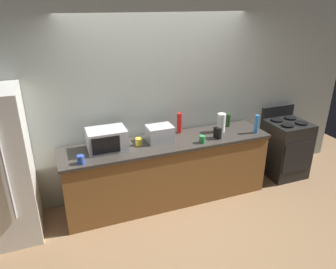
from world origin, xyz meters
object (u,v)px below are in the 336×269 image
Objects in this scene: microwave at (107,140)px; bottle_spray_cleaner at (256,124)px; cordless_phone at (217,133)px; toaster_oven at (160,134)px; mug_green at (202,139)px; bottle_wine at (228,120)px; stove_range at (285,148)px; mug_blue at (81,160)px; paper_towel_roll at (221,123)px; bottle_hot_sauce at (179,123)px; mug_yellow at (139,142)px.

microwave is 2.08m from bottle_spray_cleaner.
toaster_oven is at bearing 152.21° from cordless_phone.
mug_green is (0.50, -0.26, -0.06)m from toaster_oven.
cordless_phone is 0.81× the size of bottle_wine.
stove_range is at bearing -7.17° from cordless_phone.
stove_range is 2.16m from toaster_oven.
mug_blue is at bearing 169.50° from cordless_phone.
bottle_hot_sauce is at bearing 162.32° from paper_towel_roll.
stove_range is at bearing -0.61° from mug_yellow.
mug_green is at bearing -177.62° from bottle_spray_cleaner.
mug_yellow is at bearing 164.35° from mug_green.
bottle_hot_sauce is 1.55× the size of bottle_wine.
stove_range reaches higher than mug_blue.
microwave is 1.78× the size of paper_towel_roll.
stove_range is 11.15× the size of mug_green.
bottle_wine is 1.91× the size of mug_yellow.
bottle_wine is 1.92× the size of mug_green.
cordless_phone is (-0.16, -0.19, -0.06)m from paper_towel_roll.
bottle_hot_sauce is (1.06, 0.18, 0.01)m from microwave.
cordless_phone is 1.54× the size of mug_yellow.
cordless_phone is at bearing -137.55° from bottle_wine.
mug_blue is (-1.06, -0.28, -0.05)m from toaster_oven.
bottle_hot_sauce reaches higher than mug_blue.
paper_towel_roll is 0.50m from mug_green.
bottle_wine is 0.74m from mug_green.
bottle_spray_cleaner is 0.43m from bottle_wine.
toaster_oven reaches higher than mug_green.
cordless_phone is 1.82m from mug_blue.
paper_towel_roll is 1.03× the size of bottle_spray_cleaner.
paper_towel_roll is 0.59m from bottle_hot_sauce.
mug_green is at bearing -172.91° from stove_range.
mug_blue is (-2.19, -0.42, -0.04)m from bottle_wine.
mug_yellow is at bearing -173.37° from toaster_oven.
paper_towel_roll is (1.63, 0.00, 0.00)m from microwave.
paper_towel_roll is 2.61× the size of mug_blue.
toaster_oven is (0.70, 0.01, -0.03)m from microwave.
cordless_phone is at bearing -14.69° from toaster_oven.
mug_blue is (-1.56, -0.02, 0.00)m from mug_green.
toaster_oven is 3.29× the size of mug_blue.
paper_towel_roll is at bearing -17.68° from bottle_hot_sauce.
stove_range is 1.68m from mug_green.
cordless_phone is at bearing -130.71° from paper_towel_roll.
stove_range is 1.85m from bottle_hot_sauce.
stove_range is at bearing -2.45° from paper_towel_roll.
bottle_hot_sauce is at bearing 25.65° from toaster_oven.
mug_blue is (-3.16, -0.22, 0.49)m from stove_range.
bottle_wine is (1.83, 0.15, -0.04)m from microwave.
cordless_phone is at bearing 12.94° from mug_green.
bottle_wine is at bearing -2.50° from bottle_hot_sauce.
stove_range is 10.46× the size of mug_blue.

